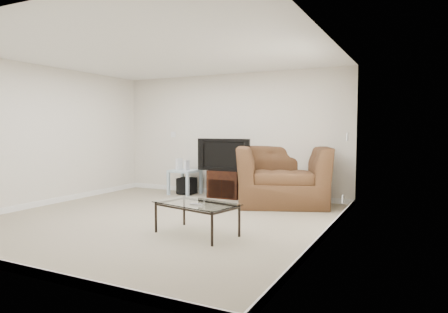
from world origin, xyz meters
The scene contains 18 objects.
floor centered at (0.00, 0.00, 0.00)m, with size 5.00×5.00×0.00m, color tan.
ceiling centered at (0.00, 0.00, 2.50)m, with size 5.00×5.00×0.00m, color white.
wall_back centered at (0.00, 2.50, 1.25)m, with size 5.00×0.02×2.50m, color silver.
wall_left centered at (-2.50, 0.00, 1.25)m, with size 0.02×5.00×2.50m, color silver.
wall_right centered at (2.50, 0.00, 1.25)m, with size 0.02×5.00×2.50m, color silver.
plate_back centered at (-1.40, 2.49, 1.25)m, with size 0.12×0.02×0.12m, color white.
plate_right_switch centered at (2.49, 1.60, 1.25)m, with size 0.02×0.09×0.13m, color white.
plate_right_outlet centered at (2.49, 1.30, 0.30)m, with size 0.02×0.08×0.12m, color white.
tv_stand centered at (0.05, 2.19, 0.27)m, with size 0.66×0.46×0.55m, color black, non-canonical shape.
dvd_player centered at (0.05, 2.16, 0.46)m, with size 0.38×0.27×0.05m, color black.
television centered at (0.05, 2.17, 0.87)m, with size 1.03×0.21×0.64m, color black.
side_table centered at (-0.88, 2.13, 0.26)m, with size 0.54×0.54×0.52m, color silver, non-canonical shape.
subwoofer centered at (-0.85, 2.15, 0.18)m, with size 0.33×0.33×0.33m, color black.
game_console centered at (-1.02, 2.12, 0.64)m, with size 0.05×0.17×0.24m, color white.
game_case centered at (-0.82, 2.11, 0.62)m, with size 0.05×0.15×0.21m, color silver.
recliner centered at (1.28, 2.02, 0.71)m, with size 1.63×1.06×1.42m, color brown.
coffee_table centered at (0.96, -0.51, 0.21)m, with size 1.07×0.60×0.42m, color black, non-canonical shape.
remote centered at (1.03, -0.65, 0.43)m, with size 0.17×0.05×0.02m, color #B2B2B7.
Camera 1 is at (3.56, -4.94, 1.38)m, focal length 32.00 mm.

